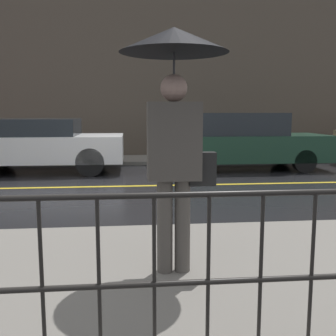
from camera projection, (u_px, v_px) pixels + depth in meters
ground_plane at (105, 187)px, 8.35m from camera, size 80.00×80.00×0.00m
sidewalk_near at (74, 280)px, 3.57m from camera, size 28.00×3.00×0.11m
sidewalk_far at (113, 160)px, 12.58m from camera, size 28.00×1.91×0.11m
lane_marking at (105, 186)px, 8.35m from camera, size 25.20×0.12×0.01m
building_storefront at (112, 63)px, 13.23m from camera, size 28.00×0.30×6.42m
railing_foreground at (41, 259)px, 2.24m from camera, size 12.00×0.04×1.00m
pedestrian at (175, 93)px, 3.40m from camera, size 0.94×0.94×2.17m
car_white at (41, 144)px, 10.28m from camera, size 4.20×1.89×1.40m
car_dark_green at (242, 141)px, 10.82m from camera, size 4.50×1.78×1.56m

